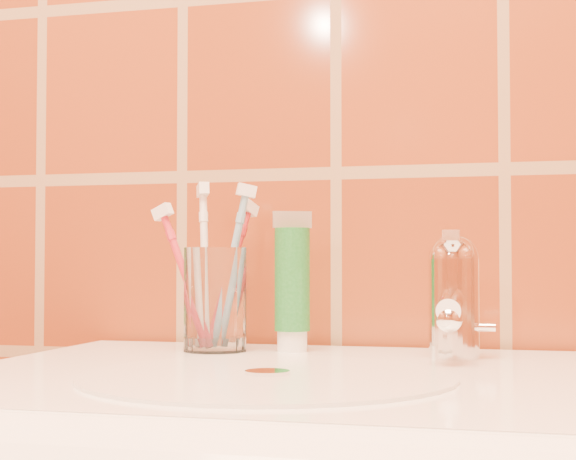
# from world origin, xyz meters

# --- Properties ---
(glass_tumbler) EXTENTS (0.08, 0.08, 0.11)m
(glass_tumbler) POSITION_xyz_m (-0.11, 1.10, 0.90)
(glass_tumbler) COLOR white
(glass_tumbler) RESTS_ON pedestal_sink
(toothpaste_tube) EXTENTS (0.04, 0.04, 0.14)m
(toothpaste_tube) POSITION_xyz_m (-0.03, 1.12, 0.92)
(toothpaste_tube) COLOR white
(toothpaste_tube) RESTS_ON pedestal_sink
(faucet) EXTENTS (0.05, 0.11, 0.12)m
(faucet) POSITION_xyz_m (0.14, 1.09, 0.91)
(faucet) COLOR white
(faucet) RESTS_ON pedestal_sink
(toothbrush_0) EXTENTS (0.11, 0.10, 0.16)m
(toothbrush_0) POSITION_xyz_m (-0.14, 1.10, 0.93)
(toothbrush_0) COLOR #BA2739
(toothbrush_0) RESTS_ON glass_tumbler
(toothbrush_1) EXTENTS (0.09, 0.08, 0.19)m
(toothbrush_1) POSITION_xyz_m (-0.10, 1.12, 0.94)
(toothbrush_1) COLOR #75A9D0
(toothbrush_1) RESTS_ON glass_tumbler
(toothbrush_2) EXTENTS (0.07, 0.09, 0.19)m
(toothbrush_2) POSITION_xyz_m (-0.12, 1.11, 0.94)
(toothbrush_2) COLOR white
(toothbrush_2) RESTS_ON glass_tumbler
(toothbrush_3) EXTENTS (0.10, 0.15, 0.18)m
(toothbrush_3) POSITION_xyz_m (-0.10, 1.13, 0.93)
(toothbrush_3) COLOR #AA242A
(toothbrush_3) RESTS_ON glass_tumbler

